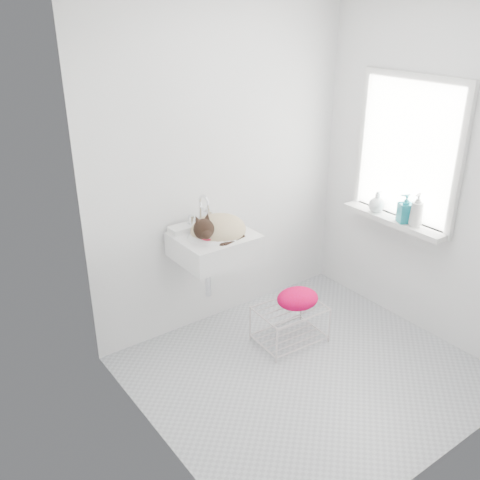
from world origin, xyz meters
TOP-DOWN VIEW (x-y plane):
  - floor at (0.00, 0.00)m, footprint 2.20×2.00m
  - back_wall at (0.00, 1.00)m, footprint 2.20×0.02m
  - right_wall at (1.10, 0.00)m, footprint 0.02×2.00m
  - left_wall at (-1.10, 0.00)m, footprint 0.02×2.00m
  - window_glass at (1.09, 0.20)m, footprint 0.01×0.80m
  - window_frame at (1.07, 0.20)m, footprint 0.04×0.90m
  - windowsill at (1.01, 0.20)m, footprint 0.16×0.88m
  - sink at (-0.26, 0.74)m, footprint 0.54×0.47m
  - faucet at (-0.26, 0.92)m, footprint 0.20×0.14m
  - cat at (-0.25, 0.72)m, footprint 0.43×0.35m
  - wire_rack at (0.15, 0.36)m, footprint 0.51×0.37m
  - towel at (0.20, 0.35)m, footprint 0.36×0.29m
  - bottle_a at (1.00, 0.00)m, footprint 0.10×0.10m
  - bottle_b at (1.00, 0.10)m, footprint 0.13×0.13m
  - bottle_c at (1.00, 0.36)m, footprint 0.17×0.17m

SIDE VIEW (x-z plane):
  - floor at x=0.00m, z-range -0.01..0.01m
  - wire_rack at x=0.15m, z-range 0.00..0.30m
  - towel at x=0.20m, z-range 0.25..0.39m
  - windowsill at x=1.01m, z-range 0.81..0.85m
  - sink at x=-0.26m, z-range 0.74..0.96m
  - bottle_a at x=1.00m, z-range 0.74..0.96m
  - bottle_b at x=1.00m, z-range 0.74..0.96m
  - bottle_c at x=1.00m, z-range 0.77..0.93m
  - cat at x=-0.25m, z-range 0.76..1.02m
  - faucet at x=-0.26m, z-range 0.89..1.09m
  - back_wall at x=0.00m, z-range 0.00..2.50m
  - right_wall at x=1.10m, z-range 0.00..2.50m
  - left_wall at x=-1.10m, z-range 0.00..2.50m
  - window_glass at x=1.09m, z-range 0.85..1.85m
  - window_frame at x=1.07m, z-range 0.80..1.90m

